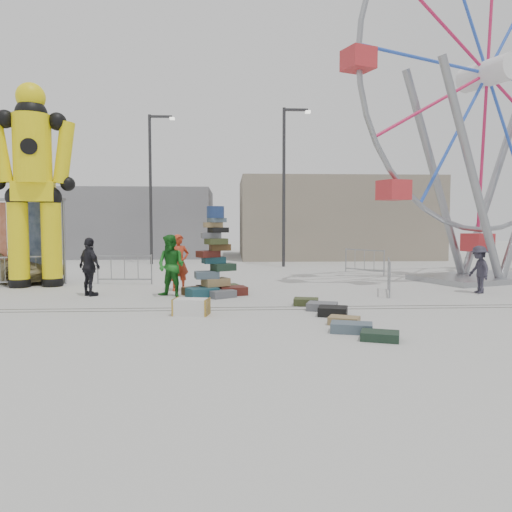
{
  "coord_description": "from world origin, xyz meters",
  "views": [
    {
      "loc": [
        0.21,
        -12.3,
        2.32
      ],
      "look_at": [
        0.98,
        1.75,
        1.34
      ],
      "focal_mm": 35.0,
      "sensor_mm": 36.0,
      "label": 1
    }
  ],
  "objects": [
    {
      "name": "pedestrian_black",
      "position": [
        -4.1,
        3.33,
        0.91
      ],
      "size": [
        1.07,
        1.06,
        1.82
      ],
      "primitive_type": "imported",
      "rotation": [
        0.0,
        0.0,
        2.36
      ],
      "color": "black",
      "rests_on": "ground"
    },
    {
      "name": "row_case_0",
      "position": [
        2.34,
        1.28,
        0.1
      ],
      "size": [
        0.76,
        0.63,
        0.19
      ],
      "primitive_type": "cube",
      "rotation": [
        0.0,
        0.0,
        -0.21
      ],
      "color": "#394221",
      "rests_on": "ground"
    },
    {
      "name": "barricade_wheel_back",
      "position": [
        6.19,
        9.37,
        0.55
      ],
      "size": [
        1.37,
        1.59,
        1.1
      ],
      "primitive_type": null,
      "rotation": [
        0.0,
        0.0,
        -0.87
      ],
      "color": "gray",
      "rests_on": "ground"
    },
    {
      "name": "lamp_post_right",
      "position": [
        3.09,
        13.0,
        4.48
      ],
      "size": [
        1.41,
        0.25,
        8.0
      ],
      "color": "#2D2D30",
      "rests_on": "ground"
    },
    {
      "name": "barricade_dummy_b",
      "position": [
        -7.2,
        5.8,
        0.55
      ],
      "size": [
        1.89,
        0.84,
        1.1
      ],
      "primitive_type": null,
      "rotation": [
        0.0,
        0.0,
        0.38
      ],
      "color": "gray",
      "rests_on": "ground"
    },
    {
      "name": "track_line_far",
      "position": [
        0.0,
        1.0,
        0.0
      ],
      "size": [
        40.0,
        0.04,
        0.01
      ],
      "primitive_type": "cube",
      "color": "#47443F",
      "rests_on": "ground"
    },
    {
      "name": "track_line_near",
      "position": [
        0.0,
        0.6,
        0.0
      ],
      "size": [
        40.0,
        0.04,
        0.01
      ],
      "primitive_type": "cube",
      "color": "#47443F",
      "rests_on": "ground"
    },
    {
      "name": "row_case_4",
      "position": [
        2.77,
        -2.15,
        0.1
      ],
      "size": [
        0.96,
        0.71,
        0.21
      ],
      "primitive_type": "cube",
      "rotation": [
        0.0,
        0.0,
        -0.27
      ],
      "color": "#4D606E",
      "rests_on": "ground"
    },
    {
      "name": "barricade_dummy_c",
      "position": [
        -3.64,
        6.24,
        0.55
      ],
      "size": [
        2.0,
        0.26,
        1.1
      ],
      "primitive_type": null,
      "rotation": [
        0.0,
        0.0,
        -0.08
      ],
      "color": "gray",
      "rests_on": "ground"
    },
    {
      "name": "row_case_5",
      "position": [
        3.15,
        -2.85,
        0.09
      ],
      "size": [
        0.86,
        0.73,
        0.17
      ],
      "primitive_type": "cube",
      "rotation": [
        0.0,
        0.0,
        -0.35
      ],
      "color": "#1B3123",
      "rests_on": "ground"
    },
    {
      "name": "pedestrian_green",
      "position": [
        -1.56,
        3.04,
        0.96
      ],
      "size": [
        1.16,
        1.07,
        1.91
      ],
      "primitive_type": "imported",
      "rotation": [
        0.0,
        0.0,
        -0.48
      ],
      "color": "#19671C",
      "rests_on": "ground"
    },
    {
      "name": "ferris_wheel",
      "position": [
        10.11,
        6.68,
        6.94
      ],
      "size": [
        11.39,
        4.58,
        14.09
      ],
      "rotation": [
        0.0,
        0.0,
        0.37
      ],
      "color": "gray",
      "rests_on": "ground"
    },
    {
      "name": "row_case_2",
      "position": [
        2.76,
        -0.3,
        0.11
      ],
      "size": [
        0.83,
        0.77,
        0.23
      ],
      "primitive_type": "cube",
      "rotation": [
        0.0,
        0.0,
        -0.3
      ],
      "color": "black",
      "rests_on": "ground"
    },
    {
      "name": "lamp_post_left",
      "position": [
        -3.91,
        15.0,
        4.48
      ],
      "size": [
        1.41,
        0.25,
        8.0
      ],
      "color": "#2D2D30",
      "rests_on": "ground"
    },
    {
      "name": "building_left",
      "position": [
        -6.0,
        22.0,
        2.2
      ],
      "size": [
        10.0,
        8.0,
        4.4
      ],
      "primitive_type": "cube",
      "color": "gray",
      "rests_on": "ground"
    },
    {
      "name": "parked_suv",
      "position": [
        -8.23,
        7.27,
        0.64
      ],
      "size": [
        5.03,
        3.97,
        1.27
      ],
      "primitive_type": "imported",
      "rotation": [
        0.0,
        0.0,
        1.09
      ],
      "color": "tan",
      "rests_on": "ground"
    },
    {
      "name": "suitcase_tower",
      "position": [
        -0.24,
        3.29,
        0.78
      ],
      "size": [
        2.13,
        1.86,
        2.78
      ],
      "rotation": [
        0.0,
        0.0,
        0.4
      ],
      "color": "#1B4752",
      "rests_on": "ground"
    },
    {
      "name": "row_case_3",
      "position": [
        2.79,
        -1.35,
        0.09
      ],
      "size": [
        0.79,
        0.67,
        0.18
      ],
      "primitive_type": "cube",
      "rotation": [
        0.0,
        0.0,
        -0.41
      ],
      "color": "#987B4D",
      "rests_on": "ground"
    },
    {
      "name": "ground",
      "position": [
        0.0,
        0.0,
        0.0
      ],
      "size": [
        90.0,
        90.0,
        0.0
      ],
      "primitive_type": "plane",
      "color": "#9E9E99",
      "rests_on": "ground"
    },
    {
      "name": "pedestrian_grey",
      "position": [
        8.27,
        3.28,
        0.77
      ],
      "size": [
        0.61,
        1.02,
        1.54
      ],
      "primitive_type": "imported",
      "rotation": [
        0.0,
        0.0,
        -1.53
      ],
      "color": "#282532",
      "rests_on": "ground"
    },
    {
      "name": "pedestrian_red",
      "position": [
        -1.44,
        4.36,
        0.94
      ],
      "size": [
        0.82,
        0.75,
        1.89
      ],
      "primitive_type": "imported",
      "rotation": [
        0.0,
        0.0,
        0.55
      ],
      "color": "#AB3218",
      "rests_on": "ground"
    },
    {
      "name": "row_case_1",
      "position": [
        2.64,
        0.47,
        0.1
      ],
      "size": [
        0.91,
        0.79,
        0.2
      ],
      "primitive_type": "cube",
      "rotation": [
        0.0,
        0.0,
        -0.34
      ],
      "color": "slate",
      "rests_on": "ground"
    },
    {
      "name": "banner_scaffold",
      "position": [
        -7.97,
        6.61,
        2.37
      ],
      "size": [
        4.42,
        1.68,
        3.16
      ],
      "rotation": [
        0.0,
        0.0,
        -0.23
      ],
      "color": "gray",
      "rests_on": "ground"
    },
    {
      "name": "building_right",
      "position": [
        7.0,
        20.0,
        2.5
      ],
      "size": [
        12.0,
        8.0,
        5.0
      ],
      "primitive_type": "cube",
      "color": "gray",
      "rests_on": "ground"
    },
    {
      "name": "steamer_trunk",
      "position": [
        -0.73,
        0.0,
        0.2
      ],
      "size": [
        0.94,
        0.65,
        0.4
      ],
      "primitive_type": "cube",
      "rotation": [
        0.0,
        0.0,
        -0.2
      ],
      "color": "silver",
      "rests_on": "ground"
    },
    {
      "name": "barricade_wheel_front",
      "position": [
        5.33,
        3.3,
        0.55
      ],
      "size": [
        0.67,
        1.94,
        1.1
      ],
      "primitive_type": null,
      "rotation": [
        0.0,
        0.0,
        1.28
      ],
      "color": "gray",
      "rests_on": "ground"
    },
    {
      "name": "crash_test_dummy",
      "position": [
        -6.61,
        5.64,
        3.86
      ],
      "size": [
        2.92,
        1.28,
        7.32
      ],
      "rotation": [
        0.0,
        0.0,
        0.2
      ],
      "color": "black",
      "rests_on": "ground"
    }
  ]
}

